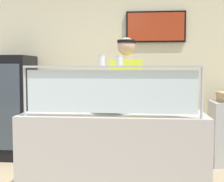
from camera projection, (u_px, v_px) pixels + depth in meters
The scene contains 10 objects.
ground_plane at pixel (119, 182), 3.87m from camera, with size 12.00×12.00×0.00m, color tan.
shop_rear_unit at pixel (126, 70), 5.15m from camera, with size 6.22×0.13×2.70m.
serving_counter at pixel (114, 159), 3.19m from camera, with size 1.82×0.69×0.95m, color #BCB7B2.
sneeze_guard at pixel (111, 85), 2.85m from camera, with size 1.64×0.06×0.47m.
pizza_tray at pixel (111, 111), 3.18m from camera, with size 0.41×0.41×0.04m.
pizza_server at pixel (108, 109), 3.16m from camera, with size 0.07×0.28×0.01m, color #ADAFB7.
parmesan_shaker at pixel (102, 61), 2.84m from camera, with size 0.06×0.06×0.10m.
pepper_flake_shaker at pixel (119, 61), 2.83m from camera, with size 0.06×0.06×0.09m.
worker_figure at pixel (126, 101), 3.75m from camera, with size 0.41×0.50×1.76m.
drink_fridge at pixel (9, 107), 4.93m from camera, with size 0.72×0.66×1.59m.
Camera 1 is at (1.20, -2.77, 1.40)m, focal length 50.40 mm.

